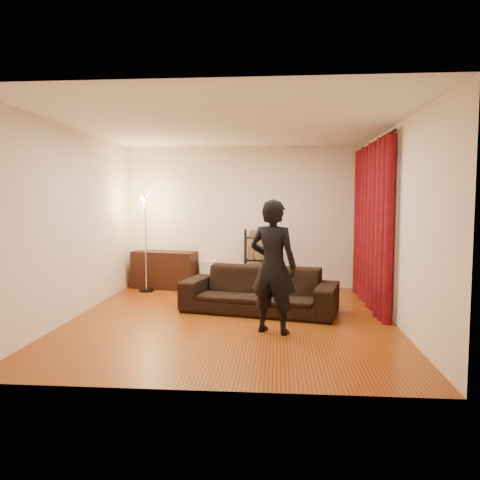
# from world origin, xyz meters

# --- Properties ---
(floor) EXTENTS (5.00, 5.00, 0.00)m
(floor) POSITION_xyz_m (0.00, 0.00, 0.00)
(floor) COLOR #8F4810
(floor) RESTS_ON ground
(ceiling) EXTENTS (5.00, 5.00, 0.00)m
(ceiling) POSITION_xyz_m (0.00, 0.00, 2.70)
(ceiling) COLOR white
(ceiling) RESTS_ON ground
(wall_back) EXTENTS (5.00, 0.00, 5.00)m
(wall_back) POSITION_xyz_m (0.00, 2.50, 1.35)
(wall_back) COLOR #F0E0C8
(wall_back) RESTS_ON ground
(wall_front) EXTENTS (5.00, 0.00, 5.00)m
(wall_front) POSITION_xyz_m (0.00, -2.50, 1.35)
(wall_front) COLOR #F0E0C8
(wall_front) RESTS_ON ground
(wall_left) EXTENTS (0.00, 5.00, 5.00)m
(wall_left) POSITION_xyz_m (-2.25, 0.00, 1.35)
(wall_left) COLOR #F0E0C8
(wall_left) RESTS_ON ground
(wall_right) EXTENTS (0.00, 5.00, 5.00)m
(wall_right) POSITION_xyz_m (2.25, 0.00, 1.35)
(wall_right) COLOR #F0E0C8
(wall_right) RESTS_ON ground
(curtain_rod) EXTENTS (0.04, 2.65, 0.04)m
(curtain_rod) POSITION_xyz_m (2.15, 1.12, 2.58)
(curtain_rod) COLOR black
(curtain_rod) RESTS_ON wall_right
(curtain) EXTENTS (0.22, 2.65, 2.55)m
(curtain) POSITION_xyz_m (2.13, 1.12, 1.28)
(curtain) COLOR maroon
(curtain) RESTS_ON ground
(sofa) EXTENTS (2.43, 1.39, 0.67)m
(sofa) POSITION_xyz_m (0.38, 0.46, 0.33)
(sofa) COLOR black
(sofa) RESTS_ON ground
(person) EXTENTS (0.72, 0.60, 1.69)m
(person) POSITION_xyz_m (0.59, -0.62, 0.85)
(person) COLOR black
(person) RESTS_ON ground
(media_cabinet) EXTENTS (1.28, 0.68, 0.71)m
(media_cabinet) POSITION_xyz_m (-1.50, 2.22, 0.35)
(media_cabinet) COLOR black
(media_cabinet) RESTS_ON ground
(storage_boxes) EXTENTS (0.33, 0.27, 0.53)m
(storage_boxes) POSITION_xyz_m (-0.66, 2.31, 0.26)
(storage_boxes) COLOR silver
(storage_boxes) RESTS_ON ground
(wire_shelf) EXTENTS (0.59, 0.47, 1.14)m
(wire_shelf) POSITION_xyz_m (0.31, 2.21, 0.57)
(wire_shelf) COLOR black
(wire_shelf) RESTS_ON ground
(floor_lamp) EXTENTS (0.35, 0.35, 1.81)m
(floor_lamp) POSITION_xyz_m (-1.76, 1.88, 0.90)
(floor_lamp) COLOR silver
(floor_lamp) RESTS_ON ground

